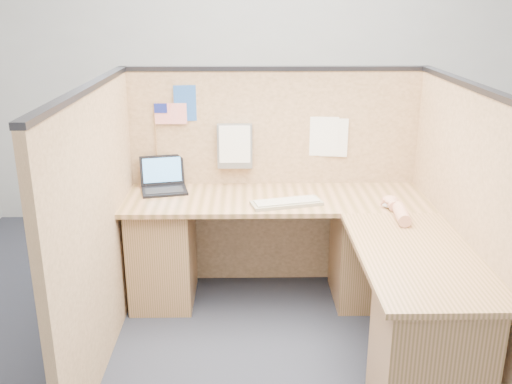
{
  "coord_description": "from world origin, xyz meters",
  "views": [
    {
      "loc": [
        -0.19,
        -2.8,
        1.94
      ],
      "look_at": [
        -0.13,
        0.5,
        0.83
      ],
      "focal_mm": 40.0,
      "sensor_mm": 36.0,
      "label": 1
    }
  ],
  "objects_px": {
    "keyboard": "(287,203)",
    "mouse": "(390,204)",
    "l_desk": "(309,271)",
    "laptop": "(165,182)"
  },
  "relations": [
    {
      "from": "keyboard",
      "to": "mouse",
      "type": "relative_size",
      "value": 4.22
    },
    {
      "from": "l_desk",
      "to": "mouse",
      "type": "xyz_separation_m",
      "value": [
        0.51,
        0.19,
        0.36
      ]
    },
    {
      "from": "l_desk",
      "to": "mouse",
      "type": "relative_size",
      "value": 17.73
    },
    {
      "from": "mouse",
      "to": "keyboard",
      "type": "bearing_deg",
      "value": 174.96
    },
    {
      "from": "l_desk",
      "to": "keyboard",
      "type": "height_order",
      "value": "keyboard"
    },
    {
      "from": "l_desk",
      "to": "keyboard",
      "type": "xyz_separation_m",
      "value": [
        -0.12,
        0.25,
        0.35
      ]
    },
    {
      "from": "l_desk",
      "to": "laptop",
      "type": "bearing_deg",
      "value": 148.22
    },
    {
      "from": "laptop",
      "to": "l_desk",
      "type": "bearing_deg",
      "value": -44.32
    },
    {
      "from": "laptop",
      "to": "mouse",
      "type": "relative_size",
      "value": 3.09
    },
    {
      "from": "l_desk",
      "to": "laptop",
      "type": "distance_m",
      "value": 1.15
    }
  ]
}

